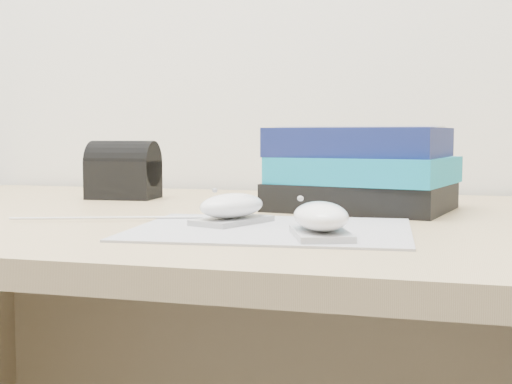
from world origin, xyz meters
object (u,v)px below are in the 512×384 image
(mouse_rear, at_px, (232,208))
(book_stack, at_px, (362,169))
(mouse_front, at_px, (321,219))
(desk, at_px, (344,372))
(pouch, at_px, (123,171))

(mouse_rear, xyz_separation_m, book_stack, (0.13, 0.22, 0.04))
(book_stack, bearing_deg, mouse_front, -90.73)
(mouse_front, bearing_deg, desk, 92.89)
(book_stack, bearing_deg, mouse_rear, -119.94)
(mouse_rear, relative_size, book_stack, 0.41)
(mouse_front, xyz_separation_m, pouch, (-0.41, 0.38, 0.03))
(mouse_rear, bearing_deg, book_stack, 60.06)
(desk, relative_size, mouse_front, 13.85)
(desk, xyz_separation_m, mouse_front, (0.01, -0.27, 0.26))
(book_stack, bearing_deg, pouch, 170.40)
(desk, xyz_separation_m, book_stack, (0.02, 0.04, 0.29))
(mouse_front, distance_m, pouch, 0.56)
(desk, bearing_deg, mouse_rear, -120.60)
(mouse_rear, distance_m, book_stack, 0.26)
(desk, xyz_separation_m, mouse_rear, (-0.11, -0.19, 0.26))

